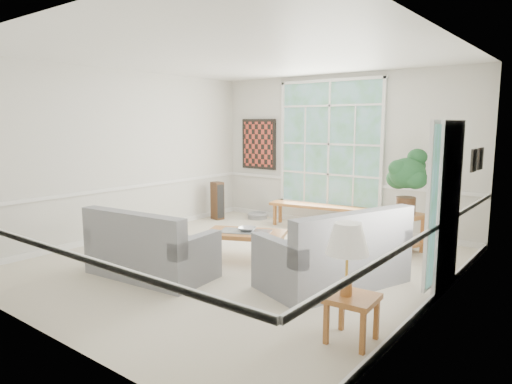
% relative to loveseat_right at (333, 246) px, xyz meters
% --- Properties ---
extents(floor, '(5.50, 6.00, 0.01)m').
position_rel_loveseat_right_xyz_m(floor, '(-1.50, 0.01, -0.51)').
color(floor, beige).
rests_on(floor, ground).
extents(ceiling, '(5.50, 6.00, 0.02)m').
position_rel_loveseat_right_xyz_m(ceiling, '(-1.50, 0.01, 2.49)').
color(ceiling, white).
rests_on(ceiling, ground).
extents(wall_back, '(5.50, 0.02, 3.00)m').
position_rel_loveseat_right_xyz_m(wall_back, '(-1.50, 3.01, 0.99)').
color(wall_back, silver).
rests_on(wall_back, ground).
extents(wall_front, '(5.50, 0.02, 3.00)m').
position_rel_loveseat_right_xyz_m(wall_front, '(-1.50, -2.99, 0.99)').
color(wall_front, silver).
rests_on(wall_front, ground).
extents(wall_left, '(0.02, 6.00, 3.00)m').
position_rel_loveseat_right_xyz_m(wall_left, '(-4.25, 0.01, 0.99)').
color(wall_left, silver).
rests_on(wall_left, ground).
extents(wall_right, '(0.02, 6.00, 3.00)m').
position_rel_loveseat_right_xyz_m(wall_right, '(1.25, 0.01, 0.99)').
color(wall_right, silver).
rests_on(wall_right, ground).
extents(window_back, '(2.30, 0.08, 2.40)m').
position_rel_loveseat_right_xyz_m(window_back, '(-1.70, 2.97, 1.14)').
color(window_back, white).
rests_on(window_back, wall_back).
extents(entry_door, '(0.08, 0.90, 2.10)m').
position_rel_loveseat_right_xyz_m(entry_door, '(1.21, 0.61, 0.54)').
color(entry_door, white).
rests_on(entry_door, floor).
extents(door_sidelight, '(0.08, 0.26, 1.90)m').
position_rel_loveseat_right_xyz_m(door_sidelight, '(1.21, -0.02, 0.64)').
color(door_sidelight, white).
rests_on(door_sidelight, wall_right).
extents(wall_art, '(0.90, 0.06, 1.10)m').
position_rel_loveseat_right_xyz_m(wall_art, '(-3.45, 2.96, 1.09)').
color(wall_art, maroon).
rests_on(wall_art, wall_back).
extents(wall_frame_near, '(0.04, 0.26, 0.32)m').
position_rel_loveseat_right_xyz_m(wall_frame_near, '(1.21, 1.76, 1.04)').
color(wall_frame_near, black).
rests_on(wall_frame_near, wall_right).
extents(wall_frame_far, '(0.04, 0.26, 0.32)m').
position_rel_loveseat_right_xyz_m(wall_frame_far, '(1.21, 2.16, 1.04)').
color(wall_frame_far, black).
rests_on(wall_frame_far, wall_right).
extents(loveseat_right, '(1.55, 2.08, 1.01)m').
position_rel_loveseat_right_xyz_m(loveseat_right, '(0.00, 0.00, 0.00)').
color(loveseat_right, gray).
rests_on(loveseat_right, floor).
extents(loveseat_front, '(1.79, 1.05, 0.92)m').
position_rel_loveseat_right_xyz_m(loveseat_front, '(-2.13, -1.17, -0.04)').
color(loveseat_front, gray).
rests_on(loveseat_front, floor).
extents(coffee_table, '(1.34, 1.07, 0.44)m').
position_rel_loveseat_right_xyz_m(coffee_table, '(-1.55, 0.14, -0.29)').
color(coffee_table, '#A2622D').
rests_on(coffee_table, floor).
extents(pewter_bowl, '(0.41, 0.41, 0.08)m').
position_rel_loveseat_right_xyz_m(pewter_bowl, '(-1.54, 0.16, -0.03)').
color(pewter_bowl, '#9B9BA0').
rests_on(pewter_bowl, coffee_table).
extents(window_bench, '(2.01, 0.72, 0.46)m').
position_rel_loveseat_right_xyz_m(window_bench, '(-1.75, 2.66, -0.28)').
color(window_bench, '#A2622D').
rests_on(window_bench, floor).
extents(end_table, '(0.79, 0.79, 0.63)m').
position_rel_loveseat_right_xyz_m(end_table, '(0.13, 2.02, -0.19)').
color(end_table, '#A2622D').
rests_on(end_table, floor).
extents(houseplant, '(0.74, 0.74, 1.06)m').
position_rel_loveseat_right_xyz_m(houseplant, '(0.19, 2.05, 0.65)').
color(houseplant, '#1E4E27').
rests_on(houseplant, end_table).
extents(side_table, '(0.47, 0.47, 0.46)m').
position_rel_loveseat_right_xyz_m(side_table, '(0.90, -1.29, -0.28)').
color(side_table, '#A2622D').
rests_on(side_table, floor).
extents(table_lamp, '(0.52, 0.52, 0.70)m').
position_rel_loveseat_right_xyz_m(table_lamp, '(0.84, -1.32, 0.30)').
color(table_lamp, silver).
rests_on(table_lamp, side_table).
extents(pet_bed, '(0.50, 0.50, 0.13)m').
position_rel_loveseat_right_xyz_m(pet_bed, '(-3.25, 2.66, -0.44)').
color(pet_bed, gray).
rests_on(pet_bed, floor).
extents(floor_speaker, '(0.29, 0.25, 0.81)m').
position_rel_loveseat_right_xyz_m(floor_speaker, '(-3.90, 2.09, -0.10)').
color(floor_speaker, '#412816').
rests_on(floor_speaker, floor).
extents(cat, '(0.32, 0.24, 0.14)m').
position_rel_loveseat_right_xyz_m(cat, '(0.12, 0.66, 0.08)').
color(cat, black).
rests_on(cat, loveseat_right).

